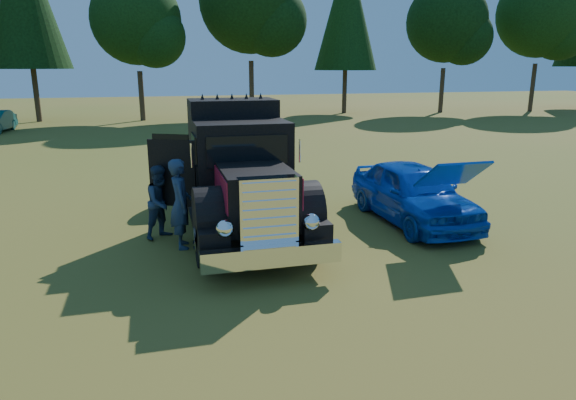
{
  "coord_description": "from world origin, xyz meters",
  "views": [
    {
      "loc": [
        -3.3,
        -8.76,
        3.77
      ],
      "look_at": [
        -0.59,
        1.61,
        0.96
      ],
      "focal_mm": 32.0,
      "sensor_mm": 36.0,
      "label": 1
    }
  ],
  "objects_px": {
    "hotrod_coupe": "(413,192)",
    "spectator_far": "(161,202)",
    "spectator_near": "(181,204)",
    "diamond_t_truck": "(239,177)"
  },
  "relations": [
    {
      "from": "diamond_t_truck",
      "to": "spectator_near",
      "type": "height_order",
      "value": "diamond_t_truck"
    },
    {
      "from": "hotrod_coupe",
      "to": "spectator_far",
      "type": "bearing_deg",
      "value": 176.89
    },
    {
      "from": "hotrod_coupe",
      "to": "spectator_near",
      "type": "height_order",
      "value": "spectator_near"
    },
    {
      "from": "spectator_near",
      "to": "spectator_far",
      "type": "relative_size",
      "value": 1.16
    },
    {
      "from": "hotrod_coupe",
      "to": "spectator_far",
      "type": "relative_size",
      "value": 2.65
    },
    {
      "from": "diamond_t_truck",
      "to": "spectator_near",
      "type": "distance_m",
      "value": 1.68
    },
    {
      "from": "hotrod_coupe",
      "to": "diamond_t_truck",
      "type": "bearing_deg",
      "value": 174.12
    },
    {
      "from": "hotrod_coupe",
      "to": "spectator_far",
      "type": "distance_m",
      "value": 6.04
    },
    {
      "from": "diamond_t_truck",
      "to": "spectator_far",
      "type": "bearing_deg",
      "value": -176.51
    },
    {
      "from": "spectator_near",
      "to": "spectator_far",
      "type": "height_order",
      "value": "spectator_near"
    }
  ]
}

